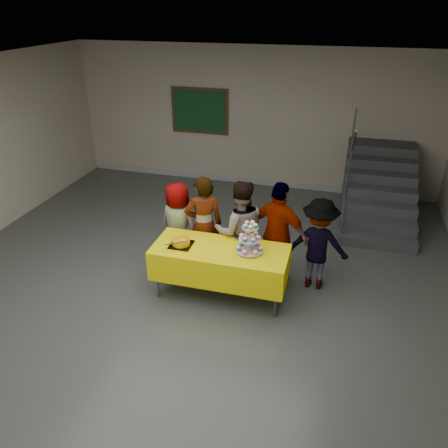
# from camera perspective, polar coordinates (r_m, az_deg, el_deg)

# --- Properties ---
(room_shell) EXTENTS (10.00, 10.04, 3.02)m
(room_shell) POSITION_cam_1_polar(r_m,az_deg,el_deg) (4.97, -8.01, 7.13)
(room_shell) COLOR #4C514C
(room_shell) RESTS_ON ground
(bake_table) EXTENTS (1.88, 0.78, 0.77)m
(bake_table) POSITION_cam_1_polar(r_m,az_deg,el_deg) (6.12, -0.50, -4.94)
(bake_table) COLOR #595960
(bake_table) RESTS_ON ground
(cupcake_stand) EXTENTS (0.38, 0.38, 0.44)m
(cupcake_stand) POSITION_cam_1_polar(r_m,az_deg,el_deg) (5.85, 3.39, -2.10)
(cupcake_stand) COLOR silver
(cupcake_stand) RESTS_ON bake_table
(bear_cake) EXTENTS (0.32, 0.36, 0.12)m
(bear_cake) POSITION_cam_1_polar(r_m,az_deg,el_deg) (6.08, -5.63, -2.29)
(bear_cake) COLOR black
(bear_cake) RESTS_ON bake_table
(schoolchild_a) EXTENTS (0.77, 0.61, 1.38)m
(schoolchild_a) POSITION_cam_1_polar(r_m,az_deg,el_deg) (6.83, -5.97, -0.09)
(schoolchild_a) COLOR slate
(schoolchild_a) RESTS_ON ground
(schoolchild_b) EXTENTS (0.68, 0.58, 1.57)m
(schoolchild_b) POSITION_cam_1_polar(r_m,az_deg,el_deg) (6.57, -2.66, -0.18)
(schoolchild_b) COLOR slate
(schoolchild_b) RESTS_ON ground
(schoolchild_c) EXTENTS (0.91, 0.81, 1.57)m
(schoolchild_c) POSITION_cam_1_polar(r_m,az_deg,el_deg) (6.43, 2.08, -0.89)
(schoolchild_c) COLOR slate
(schoolchild_c) RESTS_ON ground
(schoolchild_d) EXTENTS (1.00, 0.68, 1.58)m
(schoolchild_d) POSITION_cam_1_polar(r_m,az_deg,el_deg) (6.37, 7.13, -1.28)
(schoolchild_d) COLOR slate
(schoolchild_d) RESTS_ON ground
(schoolchild_e) EXTENTS (0.93, 0.56, 1.40)m
(schoolchild_e) POSITION_cam_1_polar(r_m,az_deg,el_deg) (6.39, 12.18, -2.60)
(schoolchild_e) COLOR slate
(schoolchild_e) RESTS_ON ground
(staircase) EXTENTS (1.30, 2.40, 2.04)m
(staircase) POSITION_cam_1_polar(r_m,az_deg,el_deg) (9.06, 19.40, 4.21)
(staircase) COLOR #424447
(staircase) RESTS_ON ground
(noticeboard) EXTENTS (1.30, 0.05, 1.00)m
(noticeboard) POSITION_cam_1_polar(r_m,az_deg,el_deg) (9.97, -3.19, 14.52)
(noticeboard) COLOR #472B16
(noticeboard) RESTS_ON ground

